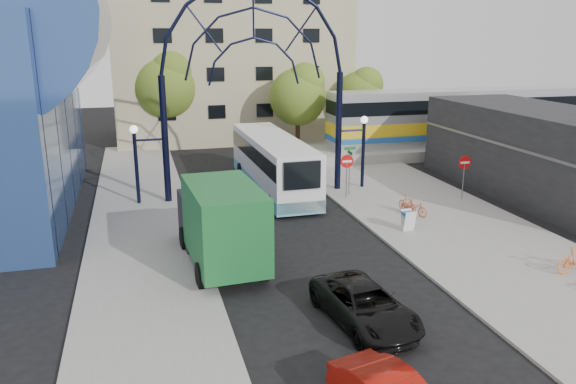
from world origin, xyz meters
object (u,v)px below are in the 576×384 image
object	(u,v)px
train_car	(482,116)
street_name_sign	(350,160)
tree_north_b	(166,84)
bike_near_a	(414,207)
green_truck	(220,222)
gateway_arch	(254,44)
city_bus	(273,163)
stop_sign	(347,165)
tree_north_c	(361,93)
tree_north_a	(300,94)
sandwich_board	(408,218)
do_not_enter_sign	(464,167)
black_suv	(365,305)
bike_near_b	(408,205)

from	to	relation	value
train_car	street_name_sign	bearing A→B (deg)	-147.58
tree_north_b	bike_near_a	world-z (taller)	tree_north_b
street_name_sign	green_truck	bearing A→B (deg)	-137.70
street_name_sign	train_car	xyz separation A→B (m)	(14.80, 9.40, 0.77)
gateway_arch	city_bus	bearing A→B (deg)	39.98
gateway_arch	train_car	distance (m)	22.27
stop_sign	street_name_sign	world-z (taller)	street_name_sign
stop_sign	tree_north_c	distance (m)	17.68
stop_sign	tree_north_a	world-z (taller)	tree_north_a
sandwich_board	bike_near_a	world-z (taller)	sandwich_board
tree_north_c	city_bus	world-z (taller)	tree_north_c
stop_sign	train_car	size ratio (longest dim) A/B	0.10
do_not_enter_sign	train_car	bearing A→B (deg)	53.13
black_suv	tree_north_b	bearing A→B (deg)	90.01
stop_sign	tree_north_b	xyz separation A→B (m)	(-8.68, 17.93, 3.27)
gateway_arch	black_suv	bearing A→B (deg)	-89.12
black_suv	do_not_enter_sign	bearing A→B (deg)	39.54
do_not_enter_sign	tree_north_b	world-z (taller)	tree_north_b
train_car	bike_near_b	xyz separation A→B (m)	(-13.21, -13.62, -2.31)
gateway_arch	sandwich_board	xyz separation A→B (m)	(5.60, -8.02, -7.81)
street_name_sign	black_suv	bearing A→B (deg)	-109.34
gateway_arch	tree_north_b	distance (m)	16.72
tree_north_c	black_suv	distance (m)	31.98
sandwich_board	train_car	size ratio (longest dim) A/B	0.04
do_not_enter_sign	bike_near_a	size ratio (longest dim) A/B	1.56
tree_north_a	city_bus	distance (m)	12.26
gateway_arch	stop_sign	distance (m)	8.37
tree_north_a	street_name_sign	bearing A→B (deg)	-93.96
do_not_enter_sign	tree_north_b	distance (m)	25.09
bike_near_a	street_name_sign	bearing A→B (deg)	84.62
tree_north_b	train_car	bearing A→B (deg)	-18.36
gateway_arch	stop_sign	xyz separation A→B (m)	(4.80, -2.00, -6.56)
train_car	tree_north_c	distance (m)	9.95
tree_north_a	green_truck	distance (m)	23.47
black_suv	bike_near_a	world-z (taller)	black_suv
sandwich_board	green_truck	xyz separation A→B (m)	(-9.08, -1.28, 1.00)
train_car	tree_north_a	distance (m)	14.52
street_name_sign	bike_near_b	xyz separation A→B (m)	(1.59, -4.22, -1.54)
street_name_sign	tree_north_c	distance (m)	16.95
train_car	stop_sign	bearing A→B (deg)	-146.66
tree_north_c	city_bus	size ratio (longest dim) A/B	0.55
tree_north_a	bike_near_b	bearing A→B (deg)	-87.81
stop_sign	tree_north_b	bearing A→B (deg)	115.83
sandwich_board	tree_north_a	world-z (taller)	tree_north_a
gateway_arch	tree_north_b	size ratio (longest dim) A/B	1.70
tree_north_a	tree_north_b	distance (m)	10.79
sandwich_board	train_car	bearing A→B (deg)	48.05
train_car	tree_north_b	world-z (taller)	tree_north_b
street_name_sign	green_truck	size ratio (longest dim) A/B	0.40
sandwich_board	black_suv	size ratio (longest dim) A/B	0.21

